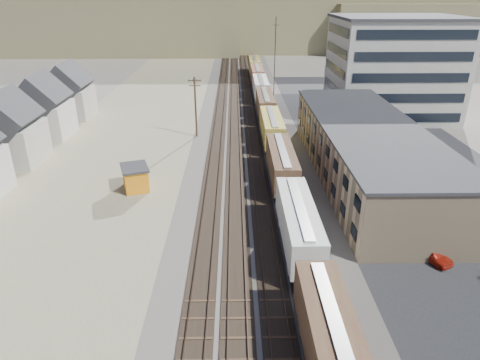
{
  "coord_description": "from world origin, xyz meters",
  "views": [
    {
      "loc": [
        -2.16,
        -27.19,
        22.9
      ],
      "look_at": [
        -1.53,
        17.18,
        3.0
      ],
      "focal_mm": 32.0,
      "sensor_mm": 36.0,
      "label": 1
    }
  ],
  "objects_px": {
    "utility_pole_north": "(196,106)",
    "parked_car_red": "(432,254)",
    "parked_car_blue": "(369,135)",
    "maintenance_shed": "(135,177)",
    "freight_train": "(268,115)"
  },
  "relations": [
    {
      "from": "utility_pole_north",
      "to": "parked_car_blue",
      "type": "relative_size",
      "value": 1.81
    },
    {
      "from": "freight_train",
      "to": "parked_car_blue",
      "type": "bearing_deg",
      "value": -18.92
    },
    {
      "from": "freight_train",
      "to": "maintenance_shed",
      "type": "bearing_deg",
      "value": -127.03
    },
    {
      "from": "freight_train",
      "to": "utility_pole_north",
      "type": "distance_m",
      "value": 13.05
    },
    {
      "from": "utility_pole_north",
      "to": "parked_car_red",
      "type": "height_order",
      "value": "utility_pole_north"
    },
    {
      "from": "maintenance_shed",
      "to": "utility_pole_north",
      "type": "bearing_deg",
      "value": 73.91
    },
    {
      "from": "freight_train",
      "to": "utility_pole_north",
      "type": "xyz_separation_m",
      "value": [
        -12.3,
        -3.58,
        2.5
      ]
    },
    {
      "from": "parked_car_red",
      "to": "parked_car_blue",
      "type": "bearing_deg",
      "value": 56.1
    },
    {
      "from": "freight_train",
      "to": "maintenance_shed",
      "type": "relative_size",
      "value": 24.44
    },
    {
      "from": "parked_car_blue",
      "to": "utility_pole_north",
      "type": "bearing_deg",
      "value": 113.49
    },
    {
      "from": "freight_train",
      "to": "parked_car_blue",
      "type": "height_order",
      "value": "freight_train"
    },
    {
      "from": "maintenance_shed",
      "to": "freight_train",
      "type": "bearing_deg",
      "value": 52.97
    },
    {
      "from": "utility_pole_north",
      "to": "parked_car_blue",
      "type": "bearing_deg",
      "value": -4.0
    },
    {
      "from": "utility_pole_north",
      "to": "parked_car_red",
      "type": "xyz_separation_m",
      "value": [
        24.45,
        -36.45,
        -4.63
      ]
    },
    {
      "from": "freight_train",
      "to": "parked_car_red",
      "type": "bearing_deg",
      "value": -73.12
    }
  ]
}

